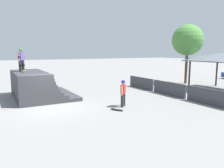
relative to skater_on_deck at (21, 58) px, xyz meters
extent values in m
plane|color=gray|center=(4.10, 1.11, -2.94)|extent=(160.00, 160.00, 0.00)
cube|color=#38383D|center=(0.68, 1.39, -2.82)|extent=(5.45, 4.13, 0.25)
cube|color=#38383D|center=(0.68, 0.92, -2.58)|extent=(5.45, 3.17, 0.25)
cube|color=#38383D|center=(0.68, 0.74, -2.33)|extent=(5.45, 2.82, 0.25)
cube|color=#38383D|center=(0.68, 0.62, -2.08)|extent=(5.45, 2.59, 0.25)
cube|color=#38383D|center=(0.68, 0.54, -1.84)|extent=(5.45, 2.42, 0.25)
cube|color=#38383D|center=(0.68, 0.48, -1.59)|extent=(5.45, 2.30, 0.25)
cube|color=#38383D|center=(0.68, 0.44, -1.34)|extent=(5.45, 2.22, 0.25)
cube|color=#38383D|center=(0.68, 0.42, -1.10)|extent=(5.45, 2.17, 0.25)
cylinder|color=silver|center=(0.68, 1.49, -1.01)|extent=(5.34, 0.07, 0.07)
cube|color=#2D2D33|center=(0.14, -0.11, -0.57)|extent=(0.22, 0.22, 0.82)
cube|color=black|center=(0.16, -0.09, -0.52)|extent=(0.24, 0.23, 0.12)
cube|color=#2D2D33|center=(-0.14, 0.11, -0.57)|extent=(0.22, 0.22, 0.82)
cube|color=black|center=(-0.12, 0.13, -0.52)|extent=(0.24, 0.23, 0.12)
cube|color=#6B4CB7|center=(0.00, 0.00, 0.13)|extent=(0.48, 0.45, 0.58)
cylinder|color=#A87A5B|center=(0.21, -0.17, 0.09)|extent=(0.15, 0.15, 0.58)
cylinder|color=black|center=(0.21, -0.17, 0.10)|extent=(0.23, 0.23, 0.09)
cylinder|color=#A87A5B|center=(-0.22, 0.17, 0.09)|extent=(0.15, 0.15, 0.58)
cylinder|color=black|center=(-0.22, 0.17, 0.10)|extent=(0.23, 0.23, 0.09)
sphere|color=#A87A5B|center=(0.00, 0.00, 0.57)|extent=(0.22, 0.22, 0.22)
sphere|color=#337F33|center=(0.00, 0.00, 0.60)|extent=(0.25, 0.25, 0.25)
cylinder|color=green|center=(0.67, 0.03, -0.95)|extent=(0.06, 0.05, 0.05)
cylinder|color=green|center=(0.62, -0.11, -0.95)|extent=(0.06, 0.05, 0.05)
cylinder|color=green|center=(0.22, 0.19, -0.95)|extent=(0.06, 0.05, 0.05)
cylinder|color=green|center=(0.17, 0.06, -0.95)|extent=(0.06, 0.05, 0.05)
cube|color=tan|center=(0.42, 0.04, -0.92)|extent=(0.80, 0.45, 0.02)
cube|color=tan|center=(0.76, -0.08, -0.90)|extent=(0.16, 0.22, 0.02)
cube|color=#2D2D33|center=(5.97, 5.24, -2.54)|extent=(0.22, 0.22, 0.82)
cube|color=#2D2D33|center=(6.20, 4.98, -2.54)|extent=(0.22, 0.22, 0.82)
cube|color=red|center=(6.08, 5.11, -1.84)|extent=(0.46, 0.48, 0.58)
cylinder|color=tan|center=(5.90, 5.32, -1.88)|extent=(0.15, 0.15, 0.58)
cylinder|color=tan|center=(6.27, 4.90, -1.88)|extent=(0.15, 0.15, 0.58)
sphere|color=tan|center=(6.08, 5.11, -1.40)|extent=(0.22, 0.22, 0.22)
sphere|color=#232399|center=(6.08, 5.11, -1.37)|extent=(0.25, 0.25, 0.25)
cylinder|color=red|center=(6.56, 4.13, -2.92)|extent=(0.06, 0.05, 0.05)
cylinder|color=red|center=(6.48, 4.25, -2.92)|extent=(0.06, 0.05, 0.05)
cylinder|color=red|center=(6.95, 4.37, -2.92)|extent=(0.06, 0.05, 0.05)
cylinder|color=red|center=(6.88, 4.49, -2.92)|extent=(0.06, 0.05, 0.05)
cube|color=black|center=(6.72, 4.31, -2.88)|extent=(0.74, 0.56, 0.02)
cube|color=black|center=(6.43, 4.13, -2.87)|extent=(0.18, 0.22, 0.02)
cube|color=#3D3D42|center=(1.10, 10.21, -2.42)|extent=(3.43, 0.12, 1.05)
cube|color=#3D3D42|center=(4.75, 10.21, -2.42)|extent=(3.43, 0.12, 1.05)
cube|color=#3D3D42|center=(8.41, 10.21, -2.42)|extent=(3.43, 0.12, 1.05)
cylinder|color=#2D2D33|center=(3.57, 13.83, -1.66)|extent=(0.16, 0.16, 2.57)
cylinder|color=#2D2D33|center=(3.57, 17.71, -1.66)|extent=(0.16, 0.16, 2.57)
cylinder|color=brown|center=(0.87, 16.35, -1.21)|extent=(0.28, 0.28, 3.46)
sphere|color=#4C893D|center=(0.87, 16.35, 1.69)|extent=(3.25, 3.25, 3.25)
camera|label=1|loc=(17.46, -2.02, 0.51)|focal=35.00mm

